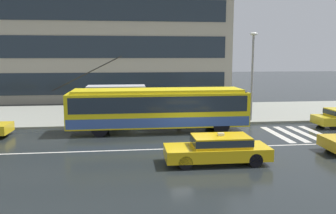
{
  "coord_description": "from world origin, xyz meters",
  "views": [
    {
      "loc": [
        -3.58,
        -18.67,
        4.86
      ],
      "look_at": [
        -0.94,
        3.63,
        1.48
      ],
      "focal_mm": 37.11,
      "sensor_mm": 36.0,
      "label": 1
    }
  ],
  "objects_px": {
    "bus_shelter": "(116,93)",
    "pedestrian_walking_past": "(210,99)",
    "taxi_oncoming_near": "(218,148)",
    "pedestrian_approaching_curb": "(180,97)",
    "pedestrian_waiting_by_pole": "(115,97)",
    "street_lamp": "(252,69)",
    "pedestrian_at_shelter": "(216,105)",
    "trolleybus": "(158,108)"
  },
  "relations": [
    {
      "from": "bus_shelter",
      "to": "pedestrian_walking_past",
      "type": "bearing_deg",
      "value": -10.96
    },
    {
      "from": "trolleybus",
      "to": "pedestrian_walking_past",
      "type": "distance_m",
      "value": 4.82
    },
    {
      "from": "trolleybus",
      "to": "pedestrian_waiting_by_pole",
      "type": "height_order",
      "value": "trolleybus"
    },
    {
      "from": "taxi_oncoming_near",
      "to": "pedestrian_waiting_by_pole",
      "type": "distance_m",
      "value": 12.27
    },
    {
      "from": "bus_shelter",
      "to": "pedestrian_approaching_curb",
      "type": "xyz_separation_m",
      "value": [
        4.75,
        0.16,
        -0.38
      ]
    },
    {
      "from": "pedestrian_walking_past",
      "to": "pedestrian_waiting_by_pole",
      "type": "relative_size",
      "value": 0.99
    },
    {
      "from": "taxi_oncoming_near",
      "to": "pedestrian_waiting_by_pole",
      "type": "relative_size",
      "value": 2.35
    },
    {
      "from": "pedestrian_at_shelter",
      "to": "pedestrian_waiting_by_pole",
      "type": "relative_size",
      "value": 0.82
    },
    {
      "from": "trolleybus",
      "to": "street_lamp",
      "type": "height_order",
      "value": "street_lamp"
    },
    {
      "from": "trolleybus",
      "to": "pedestrian_waiting_by_pole",
      "type": "distance_m",
      "value": 5.14
    },
    {
      "from": "trolleybus",
      "to": "pedestrian_at_shelter",
      "type": "xyz_separation_m",
      "value": [
        4.69,
        3.65,
        -0.4
      ]
    },
    {
      "from": "taxi_oncoming_near",
      "to": "pedestrian_approaching_curb",
      "type": "height_order",
      "value": "pedestrian_approaching_curb"
    },
    {
      "from": "bus_shelter",
      "to": "pedestrian_waiting_by_pole",
      "type": "relative_size",
      "value": 2.1
    },
    {
      "from": "pedestrian_waiting_by_pole",
      "to": "pedestrian_at_shelter",
      "type": "bearing_deg",
      "value": -4.39
    },
    {
      "from": "pedestrian_waiting_by_pole",
      "to": "street_lamp",
      "type": "relative_size",
      "value": 0.32
    },
    {
      "from": "bus_shelter",
      "to": "pedestrian_walking_past",
      "type": "distance_m",
      "value": 6.91
    },
    {
      "from": "pedestrian_approaching_curb",
      "to": "street_lamp",
      "type": "relative_size",
      "value": 0.3
    },
    {
      "from": "taxi_oncoming_near",
      "to": "street_lamp",
      "type": "xyz_separation_m",
      "value": [
        4.87,
        9.14,
        3.19
      ]
    },
    {
      "from": "pedestrian_approaching_curb",
      "to": "pedestrian_waiting_by_pole",
      "type": "height_order",
      "value": "pedestrian_waiting_by_pole"
    },
    {
      "from": "taxi_oncoming_near",
      "to": "pedestrian_approaching_curb",
      "type": "relative_size",
      "value": 2.47
    },
    {
      "from": "taxi_oncoming_near",
      "to": "pedestrian_walking_past",
      "type": "distance_m",
      "value": 9.83
    },
    {
      "from": "taxi_oncoming_near",
      "to": "pedestrian_approaching_curb",
      "type": "bearing_deg",
      "value": 90.46
    },
    {
      "from": "pedestrian_at_shelter",
      "to": "trolleybus",
      "type": "bearing_deg",
      "value": -142.08
    },
    {
      "from": "trolleybus",
      "to": "taxi_oncoming_near",
      "type": "distance_m",
      "value": 7.27
    },
    {
      "from": "pedestrian_at_shelter",
      "to": "pedestrian_approaching_curb",
      "type": "height_order",
      "value": "pedestrian_approaching_curb"
    },
    {
      "from": "taxi_oncoming_near",
      "to": "bus_shelter",
      "type": "xyz_separation_m",
      "value": [
        -4.84,
        10.89,
        1.35
      ]
    },
    {
      "from": "taxi_oncoming_near",
      "to": "street_lamp",
      "type": "relative_size",
      "value": 0.75
    },
    {
      "from": "bus_shelter",
      "to": "pedestrian_walking_past",
      "type": "xyz_separation_m",
      "value": [
        6.77,
        -1.31,
        -0.34
      ]
    },
    {
      "from": "trolleybus",
      "to": "pedestrian_walking_past",
      "type": "xyz_separation_m",
      "value": [
        4.01,
        2.66,
        0.2
      ]
    },
    {
      "from": "pedestrian_approaching_curb",
      "to": "pedestrian_waiting_by_pole",
      "type": "xyz_separation_m",
      "value": [
        -4.9,
        0.1,
        0.11
      ]
    },
    {
      "from": "trolleybus",
      "to": "pedestrian_at_shelter",
      "type": "bearing_deg",
      "value": 37.92
    },
    {
      "from": "pedestrian_waiting_by_pole",
      "to": "street_lamp",
      "type": "bearing_deg",
      "value": -11.54
    },
    {
      "from": "street_lamp",
      "to": "pedestrian_waiting_by_pole",
      "type": "bearing_deg",
      "value": 168.46
    },
    {
      "from": "pedestrian_approaching_curb",
      "to": "pedestrian_walking_past",
      "type": "xyz_separation_m",
      "value": [
        2.02,
        -1.47,
        0.04
      ]
    },
    {
      "from": "trolleybus",
      "to": "pedestrian_at_shelter",
      "type": "relative_size",
      "value": 7.38
    },
    {
      "from": "pedestrian_walking_past",
      "to": "street_lamp",
      "type": "distance_m",
      "value": 3.69
    },
    {
      "from": "bus_shelter",
      "to": "pedestrian_walking_past",
      "type": "height_order",
      "value": "bus_shelter"
    },
    {
      "from": "trolleybus",
      "to": "pedestrian_waiting_by_pole",
      "type": "relative_size",
      "value": 6.04
    },
    {
      "from": "pedestrian_approaching_curb",
      "to": "street_lamp",
      "type": "bearing_deg",
      "value": -21.09
    },
    {
      "from": "bus_shelter",
      "to": "street_lamp",
      "type": "distance_m",
      "value": 10.04
    },
    {
      "from": "pedestrian_at_shelter",
      "to": "pedestrian_waiting_by_pole",
      "type": "bearing_deg",
      "value": 175.61
    },
    {
      "from": "taxi_oncoming_near",
      "to": "bus_shelter",
      "type": "height_order",
      "value": "bus_shelter"
    }
  ]
}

